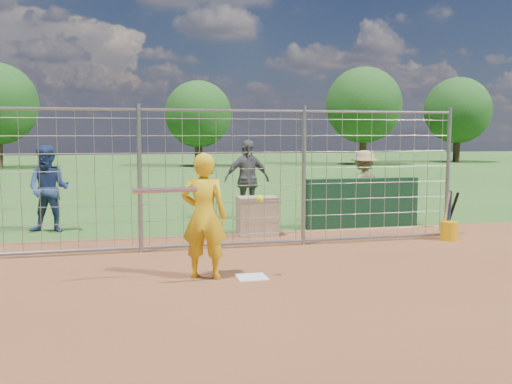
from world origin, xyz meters
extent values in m
plane|color=#2D591E|center=(0.00, 0.00, 0.00)|extent=(100.00, 100.00, 0.00)
plane|color=brown|center=(0.00, -3.00, 0.01)|extent=(18.00, 18.00, 0.00)
cube|color=silver|center=(0.00, -0.20, 0.01)|extent=(0.43, 0.43, 0.02)
cube|color=#11381E|center=(3.40, 3.60, 0.55)|extent=(2.60, 0.20, 1.10)
imported|color=yellow|center=(-0.67, -0.04, 0.91)|extent=(0.77, 0.64, 1.82)
imported|color=navy|center=(-3.31, 4.55, 0.92)|extent=(1.04, 0.90, 1.84)
imported|color=#57565B|center=(1.16, 5.36, 0.97)|extent=(1.19, 0.62, 1.95)
imported|color=#9C8855|center=(3.66, 4.12, 0.85)|extent=(1.19, 0.81, 1.70)
cube|color=tan|center=(0.89, 3.18, 0.40)|extent=(0.81, 0.57, 0.80)
cylinder|color=silver|center=(-1.24, -0.38, 1.33)|extent=(0.86, 0.11, 0.06)
sphere|color=#D9FF1A|center=(0.09, -0.32, 1.17)|extent=(0.10, 0.10, 0.10)
cylinder|color=#EAA60C|center=(4.42, 1.75, 0.19)|extent=(0.34, 0.34, 0.38)
cylinder|color=silver|center=(4.37, 1.80, 0.55)|extent=(0.06, 0.23, 0.84)
cylinder|color=navy|center=(4.44, 1.80, 0.55)|extent=(0.06, 0.11, 0.85)
cylinder|color=black|center=(4.49, 1.80, 0.55)|extent=(0.15, 0.34, 0.82)
cylinder|color=gray|center=(-1.50, 2.00, 1.30)|extent=(0.08, 0.08, 2.60)
cylinder|color=gray|center=(1.50, 2.00, 1.30)|extent=(0.08, 0.08, 2.60)
cylinder|color=gray|center=(4.50, 2.00, 1.30)|extent=(0.08, 0.08, 2.60)
cylinder|color=gray|center=(0.00, 2.00, 2.50)|extent=(9.00, 0.05, 0.05)
cylinder|color=gray|center=(0.00, 2.00, 0.08)|extent=(9.00, 0.05, 0.05)
cube|color=gray|center=(0.00, 2.00, 1.25)|extent=(9.00, 0.02, 2.50)
cylinder|color=#3F2B19|center=(3.00, 28.00, 1.08)|extent=(0.50, 0.50, 2.16)
sphere|color=#26561E|center=(3.00, 28.00, 3.30)|extent=(4.20, 4.20, 4.20)
cylinder|color=#3F2B19|center=(14.00, 27.50, 1.30)|extent=(0.50, 0.50, 2.59)
sphere|color=#26561E|center=(14.00, 27.50, 3.96)|extent=(5.04, 5.04, 5.04)
cylinder|color=#3F2B19|center=(22.00, 29.00, 1.22)|extent=(0.50, 0.50, 2.45)
sphere|color=#26561E|center=(22.00, 29.00, 3.74)|extent=(4.76, 4.76, 4.76)
camera|label=1|loc=(-1.81, -8.09, 2.09)|focal=40.00mm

